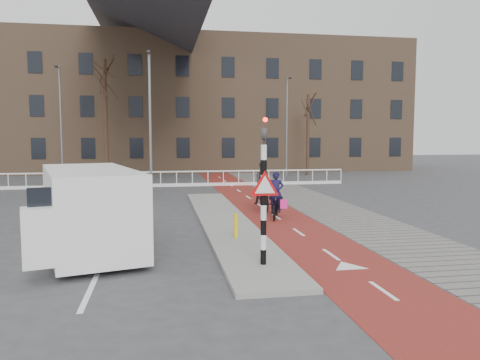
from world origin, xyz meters
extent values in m
plane|color=#38383A|center=(0.00, 0.00, 0.00)|extent=(120.00, 120.00, 0.00)
cube|color=maroon|center=(1.50, 10.00, 0.01)|extent=(2.50, 60.00, 0.01)
cube|color=slate|center=(4.30, 10.00, 0.01)|extent=(3.00, 60.00, 0.01)
cube|color=gray|center=(-0.70, 4.00, 0.06)|extent=(1.80, 16.00, 0.12)
cylinder|color=black|center=(-0.60, -2.00, 1.56)|extent=(0.14, 0.14, 2.88)
imported|color=black|center=(-0.60, -2.00, 3.40)|extent=(0.13, 0.16, 0.80)
cylinder|color=#FF0C05|center=(-0.60, -2.14, 3.58)|extent=(0.11, 0.02, 0.11)
cylinder|color=yellow|center=(-0.77, 1.05, 0.49)|extent=(0.12, 0.12, 0.74)
imported|color=black|center=(1.39, 4.66, 0.46)|extent=(1.12, 1.83, 0.91)
imported|color=#161238|center=(1.39, 4.66, 1.04)|extent=(0.67, 0.54, 1.58)
cube|color=#F52292|center=(1.57, 4.14, 0.64)|extent=(0.31, 0.25, 0.33)
imported|color=black|center=(1.37, 6.67, 0.60)|extent=(0.65, 2.00, 1.19)
imported|color=black|center=(1.37, 6.67, 1.18)|extent=(0.94, 0.75, 1.86)
cube|color=white|center=(-4.93, 0.43, 1.24)|extent=(3.47, 5.75, 2.15)
cube|color=#1D8644|center=(-6.02, 0.43, 1.14)|extent=(0.91, 3.33, 0.55)
cube|color=#1D8644|center=(-3.85, 0.43, 1.14)|extent=(0.91, 3.33, 0.55)
cube|color=black|center=(-4.93, -1.90, 1.64)|extent=(1.88, 0.55, 0.90)
cylinder|color=black|center=(-5.34, -1.57, 0.38)|extent=(0.45, 0.80, 0.75)
cylinder|color=black|center=(-3.58, -1.09, 0.38)|extent=(0.45, 0.80, 0.75)
cylinder|color=black|center=(-6.29, 1.96, 0.38)|extent=(0.45, 0.80, 0.75)
cylinder|color=black|center=(-4.53, 2.44, 0.38)|extent=(0.45, 0.80, 0.75)
cube|color=silver|center=(-5.00, 17.00, 0.95)|extent=(28.00, 0.08, 0.08)
cube|color=silver|center=(-5.00, 17.00, 0.10)|extent=(28.00, 0.10, 0.20)
cube|color=#7F6047|center=(-3.00, 32.00, 6.00)|extent=(46.00, 10.00, 12.00)
cylinder|color=#301D15|center=(-6.84, 22.37, 4.34)|extent=(0.30, 0.30, 8.68)
cylinder|color=#301D15|center=(8.99, 24.23, 3.30)|extent=(0.26, 0.26, 6.60)
cylinder|color=slate|center=(-3.46, 10.59, 3.60)|extent=(0.12, 0.12, 7.21)
cylinder|color=slate|center=(-9.78, 21.59, 3.99)|extent=(0.12, 0.12, 7.98)
cylinder|color=slate|center=(7.00, 23.56, 3.90)|extent=(0.12, 0.12, 7.80)
camera|label=1|loc=(-3.02, -12.78, 3.20)|focal=35.00mm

